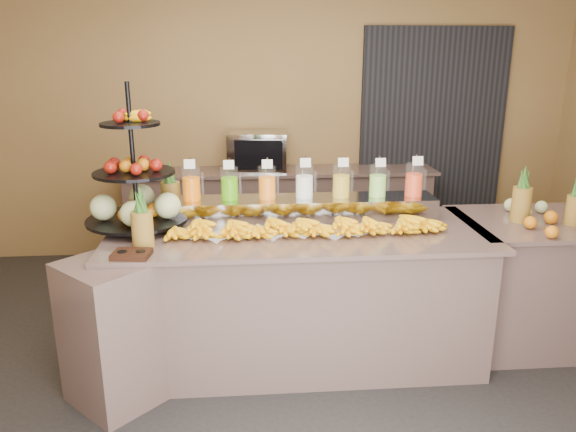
{
  "coord_description": "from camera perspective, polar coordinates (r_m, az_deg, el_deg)",
  "views": [
    {
      "loc": [
        -0.36,
        -3.2,
        2.09
      ],
      "look_at": [
        -0.07,
        0.3,
        1.03
      ],
      "focal_mm": 35.0,
      "sensor_mm": 36.0,
      "label": 1
    }
  ],
  "objects": [
    {
      "name": "ground",
      "position": [
        3.84,
        1.5,
        -16.24
      ],
      "size": [
        6.0,
        6.0,
        0.0
      ],
      "primitive_type": "plane",
      "color": "black",
      "rests_on": "ground"
    },
    {
      "name": "room_envelope",
      "position": [
        4.03,
        3.21,
        13.65
      ],
      "size": [
        6.04,
        5.02,
        2.82
      ],
      "color": "olive",
      "rests_on": "ground"
    },
    {
      "name": "buffet_counter",
      "position": [
        3.83,
        -0.6,
        -8.35
      ],
      "size": [
        2.75,
        1.25,
        0.93
      ],
      "color": "gray",
      "rests_on": "ground"
    },
    {
      "name": "right_counter",
      "position": [
        4.46,
        23.39,
        -6.08
      ],
      "size": [
        1.08,
        0.88,
        0.93
      ],
      "color": "gray",
      "rests_on": "ground"
    },
    {
      "name": "back_ledge",
      "position": [
        5.7,
        -0.86,
        0.17
      ],
      "size": [
        3.1,
        0.55,
        0.93
      ],
      "color": "gray",
      "rests_on": "ground"
    },
    {
      "name": "pitcher_tray",
      "position": [
        3.96,
        1.65,
        0.81
      ],
      "size": [
        1.85,
        0.3,
        0.15
      ],
      "primitive_type": "cube",
      "color": "gray",
      "rests_on": "buffet_counter"
    },
    {
      "name": "juice_pitcher_orange_a",
      "position": [
        3.91,
        -9.79,
        3.07
      ],
      "size": [
        0.13,
        0.13,
        0.31
      ],
      "color": "silver",
      "rests_on": "pitcher_tray"
    },
    {
      "name": "juice_pitcher_green",
      "position": [
        3.89,
        -5.97,
        3.12
      ],
      "size": [
        0.12,
        0.13,
        0.3
      ],
      "color": "silver",
      "rests_on": "pitcher_tray"
    },
    {
      "name": "juice_pitcher_orange_b",
      "position": [
        3.9,
        -2.14,
        3.21
      ],
      "size": [
        0.12,
        0.13,
        0.3
      ],
      "color": "silver",
      "rests_on": "pitcher_tray"
    },
    {
      "name": "juice_pitcher_milk",
      "position": [
        3.91,
        1.67,
        3.31
      ],
      "size": [
        0.13,
        0.13,
        0.3
      ],
      "color": "silver",
      "rests_on": "pitcher_tray"
    },
    {
      "name": "juice_pitcher_lemon",
      "position": [
        3.95,
        5.43,
        3.36
      ],
      "size": [
        0.12,
        0.13,
        0.3
      ],
      "color": "silver",
      "rests_on": "pitcher_tray"
    },
    {
      "name": "juice_pitcher_lime",
      "position": [
        4.0,
        9.1,
        3.37
      ],
      "size": [
        0.12,
        0.13,
        0.3
      ],
      "color": "silver",
      "rests_on": "pitcher_tray"
    },
    {
      "name": "juice_pitcher_orange_c",
      "position": [
        4.07,
        12.67,
        3.44
      ],
      "size": [
        0.13,
        0.13,
        0.3
      ],
      "color": "silver",
      "rests_on": "pitcher_tray"
    },
    {
      "name": "banana_heap",
      "position": [
        3.64,
        1.42,
        -0.78
      ],
      "size": [
        1.85,
        0.17,
        0.15
      ],
      "color": "#F4AD0C",
      "rests_on": "buffet_counter"
    },
    {
      "name": "fruit_stand",
      "position": [
        3.85,
        -14.52,
        2.39
      ],
      "size": [
        0.75,
        0.75,
        0.96
      ],
      "rotation": [
        0.0,
        0.0,
        0.11
      ],
      "color": "black",
      "rests_on": "buffet_counter"
    },
    {
      "name": "condiment_caddy",
      "position": [
        3.37,
        -15.6,
        -3.76
      ],
      "size": [
        0.23,
        0.19,
        0.03
      ],
      "primitive_type": "cube",
      "rotation": [
        0.0,
        0.0,
        -0.13
      ],
      "color": "black",
      "rests_on": "buffet_counter"
    },
    {
      "name": "pineapple_left_a",
      "position": [
        3.48,
        -14.6,
        -0.86
      ],
      "size": [
        0.13,
        0.13,
        0.38
      ],
      "rotation": [
        0.0,
        0.0,
        0.12
      ],
      "color": "brown",
      "rests_on": "buffet_counter"
    },
    {
      "name": "pineapple_left_b",
      "position": [
        4.06,
        -11.81,
        2.02
      ],
      "size": [
        0.14,
        0.14,
        0.41
      ],
      "rotation": [
        0.0,
        0.0,
        0.31
      ],
      "color": "brown",
      "rests_on": "buffet_counter"
    },
    {
      "name": "right_fruit_pile",
      "position": [
        4.15,
        25.24,
        -0.03
      ],
      "size": [
        0.46,
        0.44,
        0.24
      ],
      "color": "brown",
      "rests_on": "right_counter"
    },
    {
      "name": "oven_warmer",
      "position": [
        5.54,
        -3.08,
        6.6
      ],
      "size": [
        0.6,
        0.45,
        0.38
      ],
      "primitive_type": "cube",
      "rotation": [
        0.0,
        0.0,
        -0.1
      ],
      "color": "gray",
      "rests_on": "back_ledge"
    }
  ]
}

